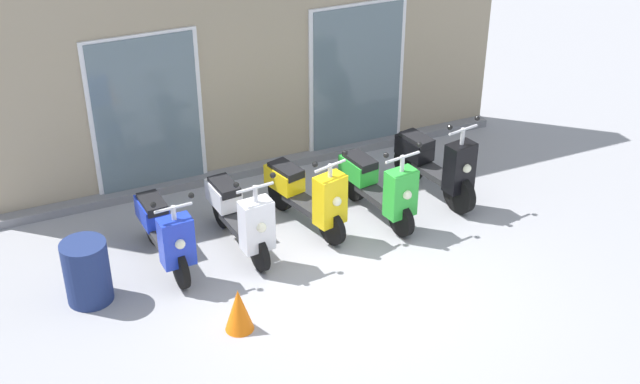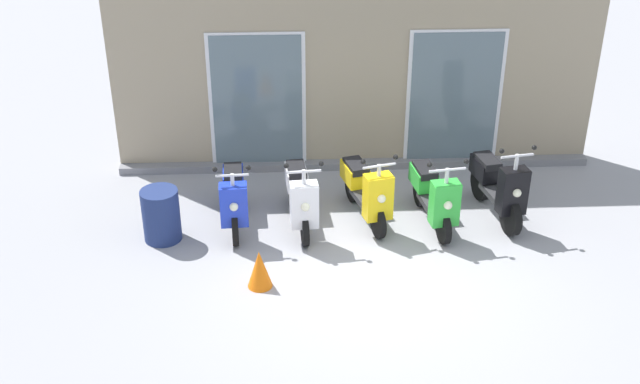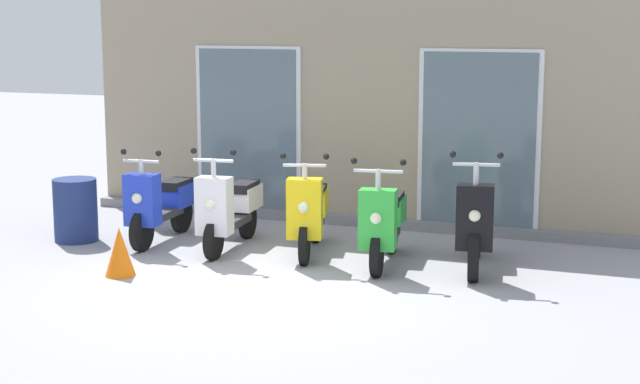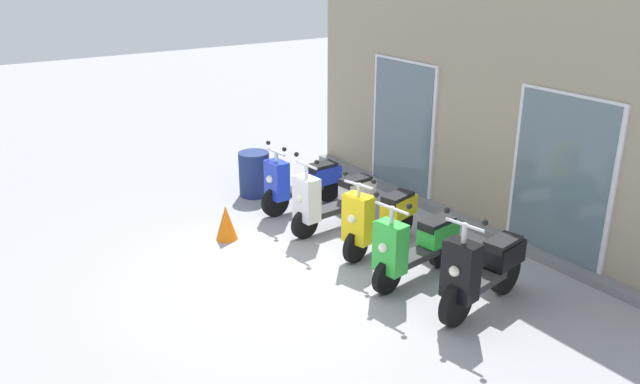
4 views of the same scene
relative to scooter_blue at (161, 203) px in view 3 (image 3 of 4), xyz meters
name	(u,v)px [view 3 (image 3 of 4)]	position (x,y,z in m)	size (l,w,h in m)	color
ground_plane	(259,284)	(1.89, -1.31, -0.48)	(40.00, 40.00, 0.00)	#939399
storefront_facade	(363,95)	(1.89, 1.98, 1.21)	(7.68, 0.50, 3.50)	gray
scooter_blue	(161,203)	(0.00, 0.00, 0.00)	(0.51, 1.54, 1.19)	black
scooter_white	(230,208)	(0.94, -0.05, 0.02)	(0.53, 1.56, 1.25)	black
scooter_yellow	(310,212)	(1.90, 0.08, 0.02)	(0.71, 1.51, 1.23)	black
scooter_green	(384,221)	(2.84, -0.10, 0.01)	(0.61, 1.52, 1.25)	black
scooter_black	(475,223)	(3.81, 0.06, 0.03)	(0.63, 1.57, 1.34)	black
trash_bin	(75,210)	(-1.00, -0.32, -0.10)	(0.52, 0.52, 0.76)	navy
traffic_cone	(120,252)	(0.39, -1.53, -0.22)	(0.32, 0.32, 0.52)	orange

